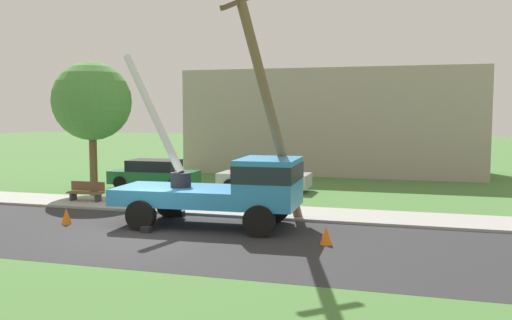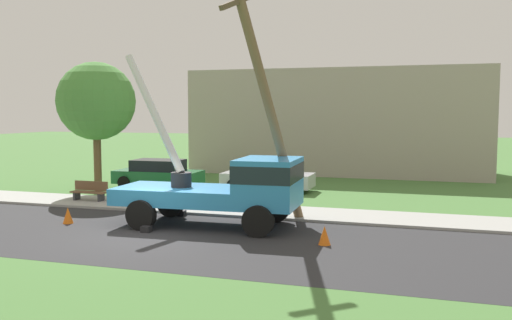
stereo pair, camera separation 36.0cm
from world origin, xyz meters
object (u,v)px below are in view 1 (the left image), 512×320
Objects in this scene: leaning_utility_pole at (267,99)px; parked_sedan_silver at (264,176)px; traffic_cone_ahead at (326,235)px; park_bench at (86,192)px; traffic_cone_curbside at (263,214)px; roadside_tree_near at (92,102)px; traffic_cone_behind at (66,216)px; utility_truck at (231,186)px; parked_sedan_green at (154,174)px.

leaning_utility_pole reaches higher than parked_sedan_silver.
parked_sedan_silver is (-4.66, 10.04, 0.43)m from traffic_cone_ahead.
leaning_utility_pole is 9.75m from park_bench.
traffic_cone_curbside is 11.50m from roadside_tree_near.
traffic_cone_curbside is at bearing 115.99° from leaning_utility_pole.
traffic_cone_ahead is at bearing -44.45° from traffic_cone_curbside.
traffic_cone_ahead is at bearing -22.07° from park_bench.
traffic_cone_behind is 8.63m from roadside_tree_near.
utility_truck is 1.56× the size of parked_sedan_silver.
traffic_cone_curbside is (-2.66, 2.61, 0.00)m from traffic_cone_ahead.
traffic_cone_behind is 1.00× the size of traffic_cone_curbside.
traffic_cone_curbside is (0.79, 1.08, -1.13)m from utility_truck.
leaning_utility_pole reaches higher than traffic_cone_curbside.
leaning_utility_pole is (1.13, 0.40, 2.89)m from utility_truck.
utility_truck is 12.26× the size of traffic_cone_behind.
traffic_cone_curbside is (-0.33, 0.68, -4.02)m from leaning_utility_pole.
leaning_utility_pole is at bearing -73.94° from parked_sedan_silver.
traffic_cone_curbside is 7.71m from parked_sedan_silver.
utility_truck is 8.08m from park_bench.
utility_truck is at bearing -32.70° from roadside_tree_near.
utility_truck is 8.62m from parked_sedan_silver.
parked_sedan_silver is (4.40, 9.65, 0.43)m from traffic_cone_behind.
traffic_cone_ahead is 1.00× the size of traffic_cone_behind.
utility_truck is 4.29× the size of park_bench.
traffic_cone_behind is 0.13× the size of parked_sedan_silver.
parked_sedan_silver is at bearing 19.88° from roadside_tree_near.
leaning_utility_pole is 4.09m from traffic_cone_curbside.
leaning_utility_pole reaches higher than traffic_cone_behind.
utility_truck is 1.75m from traffic_cone_curbside.
roadside_tree_near is at bearing 149.62° from traffic_cone_ahead.
traffic_cone_behind is 0.13× the size of parked_sedan_green.
traffic_cone_curbside is at bearing -12.44° from park_bench.
traffic_cone_behind is at bearing -160.85° from traffic_cone_curbside.
traffic_cone_behind is at bearing -65.21° from park_bench.
traffic_cone_behind is 0.35× the size of park_bench.
parked_sedan_silver is (-1.21, 8.51, -0.70)m from utility_truck.
park_bench is at bearing 167.56° from traffic_cone_curbside.
leaning_utility_pole is 1.36× the size of roadside_tree_near.
roadside_tree_near is (-12.36, 7.25, 4.05)m from traffic_cone_ahead.
utility_truck is 10.99m from roadside_tree_near.
parked_sedan_green is 1.01× the size of parked_sedan_silver.
park_bench is (-8.27, 1.83, 0.18)m from traffic_cone_curbside.
roadside_tree_near reaches higher than traffic_cone_ahead.
roadside_tree_near reaches higher than park_bench.
roadside_tree_near is at bearing 152.06° from leaning_utility_pole.
park_bench is (-8.61, 2.51, -3.84)m from leaning_utility_pole.
parked_sedan_silver reaches higher than park_bench.
roadside_tree_near reaches higher than utility_truck.
parked_sedan_green is (-10.30, 9.50, 0.43)m from traffic_cone_ahead.
parked_sedan_green is 0.72× the size of roadside_tree_near.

